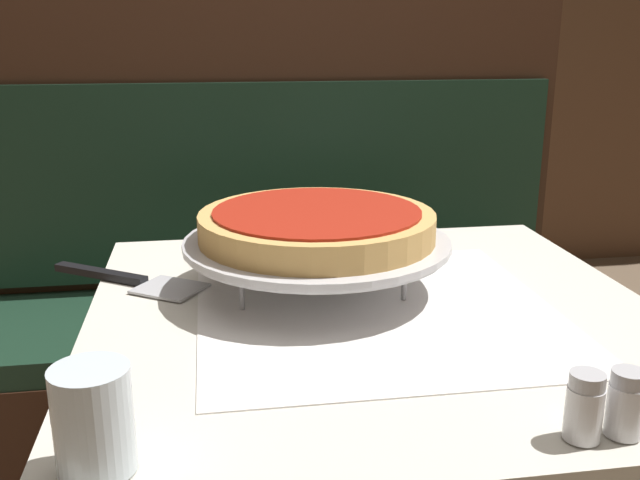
{
  "coord_description": "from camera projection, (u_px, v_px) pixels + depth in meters",
  "views": [
    {
      "loc": [
        -0.23,
        -0.93,
        1.14
      ],
      "look_at": [
        -0.07,
        0.07,
        0.84
      ],
      "focal_mm": 40.0,
      "sensor_mm": 36.0,
      "label": 1
    }
  ],
  "objects": [
    {
      "name": "booth_bench",
      "position": [
        271.0,
        342.0,
        1.85
      ],
      "size": [
        1.6,
        0.5,
        1.28
      ],
      "color": "#3D2316",
      "rests_on": "ground_plane"
    },
    {
      "name": "deep_dish_pizza",
      "position": [
        317.0,
        224.0,
        1.08
      ],
      "size": [
        0.36,
        0.36,
        0.05
      ],
      "color": "tan",
      "rests_on": "pizza_pan_stand"
    },
    {
      "name": "pepper_shaker",
      "position": [
        626.0,
        404.0,
        0.7
      ],
      "size": [
        0.04,
        0.04,
        0.07
      ],
      "color": "silver",
      "rests_on": "dining_table_front"
    },
    {
      "name": "condiment_caddy",
      "position": [
        189.0,
        128.0,
        2.66
      ],
      "size": [
        0.13,
        0.13,
        0.17
      ],
      "color": "black",
      "rests_on": "dining_table_rear"
    },
    {
      "name": "pizza_server",
      "position": [
        129.0,
        280.0,
        1.13
      ],
      "size": [
        0.26,
        0.2,
        0.01
      ],
      "color": "#BCBCC1",
      "rests_on": "dining_table_front"
    },
    {
      "name": "water_glass_near",
      "position": [
        94.0,
        420.0,
        0.64
      ],
      "size": [
        0.07,
        0.07,
        0.1
      ],
      "color": "silver",
      "rests_on": "dining_table_front"
    },
    {
      "name": "back_wall_panel",
      "position": [
        255.0,
        16.0,
        3.12
      ],
      "size": [
        6.0,
        0.04,
        2.4
      ],
      "primitive_type": "cube",
      "color": "brown",
      "rests_on": "ground_plane"
    },
    {
      "name": "salt_shaker",
      "position": [
        584.0,
        407.0,
        0.69
      ],
      "size": [
        0.04,
        0.04,
        0.07
      ],
      "color": "silver",
      "rests_on": "dining_table_front"
    },
    {
      "name": "dining_table_rear",
      "position": [
        211.0,
        167.0,
        2.7
      ],
      "size": [
        0.74,
        0.74,
        0.75
      ],
      "color": "#1E6B33",
      "rests_on": "ground_plane"
    },
    {
      "name": "dining_table_front",
      "position": [
        375.0,
        373.0,
        1.06
      ],
      "size": [
        0.82,
        0.82,
        0.76
      ],
      "color": "beige",
      "rests_on": "ground_plane"
    },
    {
      "name": "pizza_pan_stand",
      "position": [
        317.0,
        245.0,
        1.09
      ],
      "size": [
        0.41,
        0.41,
        0.08
      ],
      "color": "#ADADB2",
      "rests_on": "dining_table_front"
    }
  ]
}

